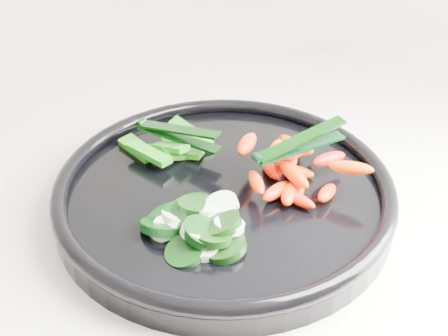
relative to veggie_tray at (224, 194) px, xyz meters
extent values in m
cube|color=silver|center=(-0.13, 0.08, -0.04)|extent=(2.02, 0.62, 0.03)
cylinder|color=black|center=(0.00, 0.00, -0.01)|extent=(0.38, 0.38, 0.02)
torus|color=black|center=(0.00, 0.00, 0.01)|extent=(0.38, 0.38, 0.02)
cylinder|color=black|center=(-0.06, -0.09, 0.01)|extent=(0.05, 0.05, 0.02)
cylinder|color=beige|center=(-0.05, -0.09, 0.01)|extent=(0.04, 0.04, 0.02)
cylinder|color=black|center=(-0.07, -0.05, 0.01)|extent=(0.05, 0.05, 0.03)
cylinder|color=beige|center=(-0.06, -0.04, 0.01)|extent=(0.05, 0.05, 0.03)
cylinder|color=black|center=(-0.05, -0.05, 0.01)|extent=(0.05, 0.05, 0.02)
cylinder|color=beige|center=(-0.07, -0.06, 0.01)|extent=(0.04, 0.04, 0.02)
cylinder|color=black|center=(-0.02, -0.09, 0.01)|extent=(0.06, 0.06, 0.02)
cylinder|color=#D1EFBF|center=(-0.04, -0.09, 0.01)|extent=(0.05, 0.05, 0.02)
cylinder|color=black|center=(-0.04, -0.03, 0.01)|extent=(0.05, 0.05, 0.03)
cylinder|color=beige|center=(-0.05, -0.04, 0.01)|extent=(0.04, 0.04, 0.02)
cylinder|color=black|center=(-0.05, -0.04, 0.01)|extent=(0.05, 0.05, 0.01)
cylinder|color=beige|center=(-0.06, -0.05, 0.01)|extent=(0.04, 0.04, 0.01)
cylinder|color=black|center=(-0.06, -0.05, 0.01)|extent=(0.06, 0.06, 0.02)
cylinder|color=#D5EDBD|center=(-0.06, -0.06, 0.01)|extent=(0.04, 0.04, 0.01)
cylinder|color=black|center=(-0.07, -0.05, 0.01)|extent=(0.05, 0.05, 0.03)
cylinder|color=#D8EFBF|center=(-0.07, -0.06, 0.01)|extent=(0.04, 0.04, 0.02)
cylinder|color=black|center=(-0.02, -0.07, 0.02)|extent=(0.06, 0.07, 0.03)
cylinder|color=#DEF3C2|center=(-0.01, -0.06, 0.02)|extent=(0.04, 0.04, 0.02)
cylinder|color=black|center=(-0.04, -0.04, 0.02)|extent=(0.06, 0.06, 0.02)
cylinder|color=#B2D0A7|center=(-0.03, -0.05, 0.02)|extent=(0.03, 0.04, 0.02)
cylinder|color=black|center=(-0.04, -0.08, 0.02)|extent=(0.06, 0.06, 0.03)
cylinder|color=#D9FCC9|center=(-0.04, -0.08, 0.02)|extent=(0.03, 0.04, 0.02)
cylinder|color=black|center=(-0.01, -0.06, 0.02)|extent=(0.05, 0.05, 0.02)
cylinder|color=#DCFAC8|center=(-0.01, -0.04, 0.02)|extent=(0.05, 0.04, 0.02)
cylinder|color=black|center=(-0.03, -0.09, 0.02)|extent=(0.05, 0.05, 0.02)
cylinder|color=beige|center=(-0.01, -0.08, 0.02)|extent=(0.04, 0.04, 0.02)
ellipsoid|color=#DF3400|center=(0.08, -0.02, 0.01)|extent=(0.03, 0.05, 0.03)
ellipsoid|color=#FF1800|center=(0.05, -0.02, 0.01)|extent=(0.05, 0.04, 0.02)
ellipsoid|color=#FF2900|center=(0.07, -0.04, 0.01)|extent=(0.04, 0.04, 0.01)
ellipsoid|color=#F61800|center=(0.06, 0.02, 0.01)|extent=(0.02, 0.05, 0.03)
ellipsoid|color=#F11300|center=(0.11, -0.04, 0.01)|extent=(0.04, 0.05, 0.03)
ellipsoid|color=#EB3400|center=(0.06, 0.02, 0.01)|extent=(0.02, 0.04, 0.02)
ellipsoid|color=red|center=(0.07, -0.03, 0.01)|extent=(0.04, 0.05, 0.02)
ellipsoid|color=#FF6400|center=(0.08, 0.01, 0.01)|extent=(0.04, 0.03, 0.02)
ellipsoid|color=#E54B00|center=(0.09, 0.06, 0.01)|extent=(0.03, 0.05, 0.03)
ellipsoid|color=#FD4300|center=(0.07, 0.05, 0.01)|extent=(0.04, 0.05, 0.02)
ellipsoid|color=#F11800|center=(0.03, -0.02, 0.03)|extent=(0.02, 0.05, 0.02)
ellipsoid|color=#F55C00|center=(0.10, 0.03, 0.03)|extent=(0.04, 0.04, 0.02)
ellipsoid|color=#FB4600|center=(0.08, 0.02, 0.03)|extent=(0.02, 0.05, 0.03)
ellipsoid|color=#EF4E00|center=(0.07, -0.01, 0.03)|extent=(0.03, 0.05, 0.02)
ellipsoid|color=#F43C00|center=(0.07, 0.02, 0.03)|extent=(0.05, 0.05, 0.03)
ellipsoid|color=red|center=(0.12, 0.01, 0.03)|extent=(0.05, 0.03, 0.02)
ellipsoid|color=#F85C00|center=(0.09, 0.01, 0.04)|extent=(0.03, 0.04, 0.02)
ellipsoid|color=#FF1F00|center=(0.03, 0.03, 0.04)|extent=(0.04, 0.05, 0.02)
ellipsoid|color=#FD4D00|center=(0.08, 0.01, 0.04)|extent=(0.04, 0.03, 0.02)
ellipsoid|color=#F64600|center=(0.13, -0.03, 0.04)|extent=(0.05, 0.04, 0.02)
cube|color=#196A0A|center=(-0.04, 0.09, 0.01)|extent=(0.03, 0.05, 0.02)
cube|color=#1B6D0A|center=(-0.03, 0.08, 0.01)|extent=(0.06, 0.04, 0.03)
cube|color=#0A6C0D|center=(-0.01, 0.10, 0.01)|extent=(0.03, 0.06, 0.02)
cube|color=#0B6609|center=(-0.04, 0.08, 0.01)|extent=(0.05, 0.04, 0.01)
cube|color=#14740B|center=(-0.04, 0.09, 0.01)|extent=(0.06, 0.05, 0.02)
cube|color=#166B0A|center=(-0.09, 0.10, 0.01)|extent=(0.05, 0.06, 0.01)
cube|color=#1E6309|center=(-0.06, 0.08, 0.01)|extent=(0.02, 0.05, 0.02)
cube|color=#12740B|center=(-0.05, 0.08, 0.02)|extent=(0.04, 0.05, 0.02)
cube|color=#1A700A|center=(-0.08, 0.07, 0.02)|extent=(0.05, 0.06, 0.01)
cube|color=#176D0A|center=(-0.03, 0.11, 0.02)|extent=(0.04, 0.05, 0.02)
cylinder|color=black|center=(0.03, -0.01, 0.05)|extent=(0.01, 0.01, 0.01)
cube|color=black|center=(0.09, 0.00, 0.05)|extent=(0.11, 0.05, 0.00)
cube|color=black|center=(0.09, 0.00, 0.06)|extent=(0.11, 0.05, 0.02)
cylinder|color=black|center=(-0.08, 0.12, 0.03)|extent=(0.01, 0.01, 0.01)
cube|color=black|center=(-0.04, 0.09, 0.02)|extent=(0.09, 0.08, 0.00)
cube|color=black|center=(-0.04, 0.09, 0.04)|extent=(0.09, 0.08, 0.02)
camera|label=1|loc=(-0.10, -0.54, 0.42)|focal=50.00mm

